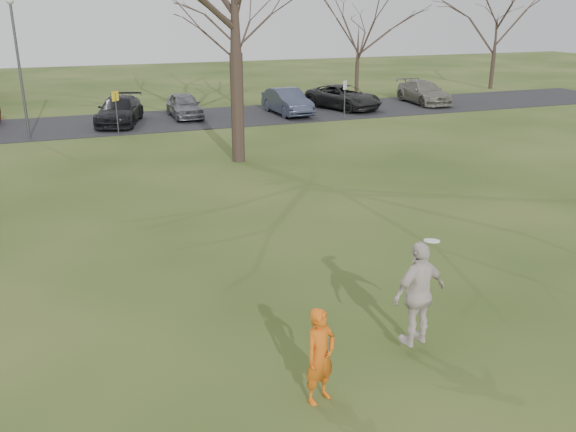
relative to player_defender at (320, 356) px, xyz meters
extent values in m
plane|color=#1E380F|center=(1.10, 0.37, -0.79)|extent=(120.00, 120.00, 0.00)
cube|color=black|center=(1.10, 25.37, -0.77)|extent=(62.00, 6.50, 0.04)
imported|color=#D35A11|center=(0.00, 0.00, 0.00)|extent=(0.68, 0.57, 1.58)
imported|color=black|center=(-0.53, 25.13, -0.06)|extent=(3.19, 5.13, 1.39)
imported|color=slate|center=(3.02, 25.86, -0.09)|extent=(1.58, 3.91, 1.33)
imported|color=#33384C|center=(8.70, 24.85, -0.03)|extent=(1.74, 4.44, 1.44)
imported|color=black|center=(12.54, 25.51, -0.06)|extent=(3.81, 5.47, 1.39)
imported|color=slate|center=(18.21, 25.65, -0.07)|extent=(2.19, 4.82, 1.37)
imported|color=beige|center=(2.14, 0.67, 0.37)|extent=(1.20, 0.68, 1.93)
cylinder|color=white|center=(2.26, 0.60, 1.36)|extent=(0.27, 0.27, 0.08)
cylinder|color=#47474C|center=(-4.90, 22.87, 2.21)|extent=(0.12, 0.12, 6.00)
sphere|color=beige|center=(-4.90, 22.87, 5.31)|extent=(0.34, 0.34, 0.34)
cylinder|color=#47474C|center=(-0.90, 22.37, 0.21)|extent=(0.06, 0.06, 2.00)
cube|color=yellow|center=(-0.90, 22.37, 1.06)|extent=(0.35, 0.35, 0.45)
cylinder|color=#47474C|center=(11.10, 22.37, 0.21)|extent=(0.06, 0.06, 2.00)
cube|color=silver|center=(11.10, 22.37, 1.06)|extent=(0.35, 0.35, 0.45)
camera|label=1|loc=(-3.26, -7.30, 5.06)|focal=37.48mm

